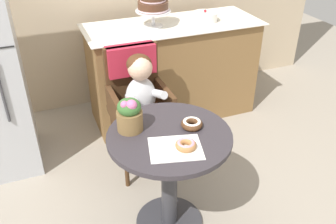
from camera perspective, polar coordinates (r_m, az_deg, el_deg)
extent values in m
plane|color=gray|center=(2.56, 0.19, -16.74)|extent=(8.00, 8.00, 0.00)
cylinder|color=#332D33|center=(2.09, 0.23, -3.79)|extent=(0.72, 0.72, 0.03)
cylinder|color=#333338|center=(2.32, 0.21, -11.06)|extent=(0.10, 0.10, 0.69)
cylinder|color=#333338|center=(2.56, 0.19, -16.59)|extent=(0.44, 0.44, 0.02)
cube|color=#472D19|center=(2.72, -4.23, -0.57)|extent=(0.42, 0.42, 0.04)
cube|color=#472D19|center=(2.76, -5.65, 5.83)|extent=(0.40, 0.04, 0.46)
cube|color=#472D19|center=(2.62, -8.28, 0.69)|extent=(0.04, 0.38, 0.18)
cube|color=#472D19|center=(2.71, -0.50, 2.21)|extent=(0.04, 0.38, 0.18)
cube|color=#B22338|center=(2.71, -5.78, 8.11)|extent=(0.36, 0.11, 0.22)
cylinder|color=#472D19|center=(2.68, -6.53, -7.71)|extent=(0.03, 0.03, 0.45)
cylinder|color=#472D19|center=(2.77, 0.68, -6.03)|extent=(0.03, 0.03, 0.45)
cylinder|color=#472D19|center=(2.97, -8.43, -3.56)|extent=(0.03, 0.03, 0.45)
cylinder|color=#472D19|center=(3.04, -1.87, -2.17)|extent=(0.03, 0.03, 0.45)
ellipsoid|color=silver|center=(2.62, -4.25, 2.40)|extent=(0.22, 0.16, 0.30)
sphere|color=#E0B293|center=(2.50, -4.38, 6.82)|extent=(0.17, 0.17, 0.17)
ellipsoid|color=#4C2D19|center=(2.51, -4.54, 7.46)|extent=(0.17, 0.17, 0.14)
cylinder|color=silver|center=(2.49, -5.75, 2.09)|extent=(0.08, 0.23, 0.13)
sphere|color=#E0B293|center=(2.47, -4.94, -0.10)|extent=(0.06, 0.06, 0.06)
cylinder|color=silver|center=(2.54, -1.64, 2.87)|extent=(0.08, 0.23, 0.13)
sphere|color=#E0B293|center=(2.51, -1.22, 0.65)|extent=(0.06, 0.06, 0.06)
cylinder|color=#3F4760|center=(2.59, -4.77, -0.75)|extent=(0.09, 0.22, 0.09)
cylinder|color=#3F4760|center=(2.60, -3.88, -5.12)|extent=(0.08, 0.08, 0.26)
cylinder|color=#3F4760|center=(2.62, -2.47, -0.28)|extent=(0.09, 0.22, 0.09)
cylinder|color=#3F4760|center=(2.63, -1.59, -4.61)|extent=(0.08, 0.08, 0.26)
cube|color=white|center=(1.97, 1.18, -5.67)|extent=(0.33, 0.29, 0.00)
torus|color=#4C2D19|center=(2.13, 3.72, -1.88)|extent=(0.13, 0.13, 0.04)
torus|color=white|center=(2.13, 3.73, -1.62)|extent=(0.11, 0.11, 0.02)
torus|color=#AD7542|center=(1.97, 2.79, -5.18)|extent=(0.11, 0.11, 0.04)
torus|color=pink|center=(1.96, 2.80, -4.92)|extent=(0.10, 0.10, 0.02)
cylinder|color=brown|center=(2.10, -5.95, -1.33)|extent=(0.15, 0.15, 0.12)
ellipsoid|color=#38662D|center=(2.05, -6.09, 0.78)|extent=(0.13, 0.14, 0.10)
sphere|color=#CC6699|center=(2.07, -5.02, 0.86)|extent=(0.05, 0.05, 0.05)
sphere|color=#CC6699|center=(2.06, -6.22, 1.72)|extent=(0.05, 0.05, 0.05)
sphere|color=#CC6699|center=(2.07, -6.72, 0.88)|extent=(0.06, 0.06, 0.06)
sphere|color=#CC6699|center=(2.01, -6.80, 1.12)|extent=(0.04, 0.04, 0.04)
sphere|color=#CC6699|center=(2.01, -5.70, 1.06)|extent=(0.06, 0.06, 0.06)
cube|color=olive|center=(3.44, 0.76, 6.40)|extent=(1.50, 0.56, 0.90)
cube|color=white|center=(3.28, 0.81, 13.47)|extent=(1.56, 0.62, 0.01)
cylinder|color=silver|center=(3.22, -2.28, 13.24)|extent=(0.16, 0.16, 0.01)
cylinder|color=silver|center=(3.20, -2.30, 14.35)|extent=(0.03, 0.03, 0.12)
cylinder|color=silver|center=(3.18, -2.33, 15.45)|extent=(0.30, 0.30, 0.01)
cylinder|color=#4C2D1E|center=(3.17, -2.34, 16.17)|extent=(0.26, 0.25, 0.08)
cylinder|color=silver|center=(3.17, -2.33, 15.71)|extent=(0.26, 0.26, 0.01)
cylinder|color=silver|center=(3.15, -2.36, 17.00)|extent=(0.21, 0.21, 0.01)
cylinder|color=white|center=(3.35, 5.76, 14.52)|extent=(0.22, 0.22, 0.08)
sphere|color=red|center=(3.34, 5.81, 15.38)|extent=(0.02, 0.02, 0.02)
cylinder|color=#3F3F44|center=(2.64, -24.42, 2.78)|extent=(0.02, 0.02, 0.45)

